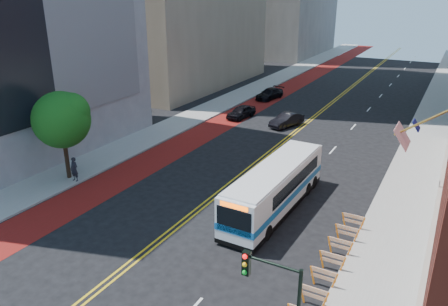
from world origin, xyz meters
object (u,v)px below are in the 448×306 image
Objects in this scene: car_b at (287,120)px; pedestrian at (74,169)px; car_a at (241,112)px; street_tree at (62,118)px; transit_bus at (276,187)px; car_c at (270,94)px; traffic_signal at (274,297)px.

pedestrian reaches higher than car_b.
car_b is at bearing 2.57° from car_a.
car_b is (9.74, 20.74, -4.21)m from street_tree.
transit_bus reaches higher than car_b.
car_b is 0.90× the size of car_c.
transit_bus is at bearing -53.31° from car_b.
street_tree reaches higher than car_b.
transit_bus is 21.66m from car_a.
car_a is at bearing 79.13° from street_tree.
car_b is at bearing 109.81° from traffic_signal.
car_c is (3.41, 31.11, -4.23)m from street_tree.
car_a is 0.97× the size of car_b.
traffic_signal is at bearing -67.00° from transit_bus.
pedestrian is (-14.84, -3.29, -0.54)m from transit_bus.
traffic_signal is 1.08× the size of car_c.
car_c is (-17.24, 40.67, -3.04)m from traffic_signal.
street_tree is 22.10m from car_a.
pedestrian is (-2.57, -31.37, 0.40)m from car_c.
car_c is at bearing 102.31° from car_a.
transit_bus is 6.10× the size of pedestrian.
traffic_signal is 1.19× the size of car_b.
transit_bus is at bearing 12.66° from pedestrian.
pedestrian is (-19.81, 9.30, -2.64)m from traffic_signal.
street_tree reaches higher than car_a.
traffic_signal is at bearing -24.82° from street_tree.
car_a is at bearing -75.79° from car_c.
car_a is at bearing 123.82° from transit_bus.
car_b reaches higher than car_c.
pedestrian is at bearing 154.86° from traffic_signal.
car_c is (-12.27, 28.08, -0.94)m from transit_bus.
traffic_signal is at bearing -24.98° from pedestrian.
car_a is 21.81m from pedestrian.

